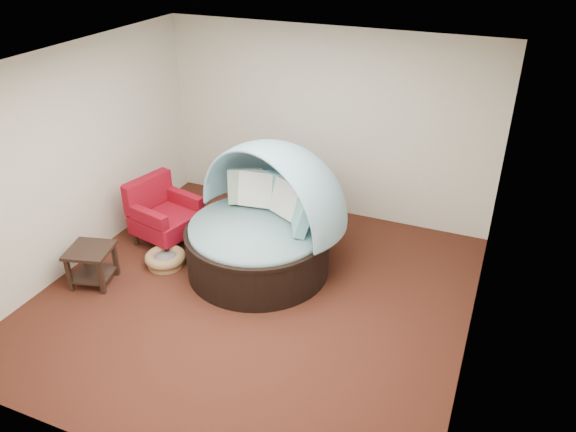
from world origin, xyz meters
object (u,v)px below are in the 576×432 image
at_px(pet_basket, 166,259).
at_px(canopy_daybed, 263,214).
at_px(side_table, 92,261).
at_px(red_armchair, 163,214).

bearing_deg(pet_basket, canopy_daybed, 21.79).
xyz_separation_m(pet_basket, side_table, (-0.61, -0.68, 0.22)).
bearing_deg(red_armchair, pet_basket, -43.17).
height_order(canopy_daybed, pet_basket, canopy_daybed).
relative_size(canopy_daybed, pet_basket, 3.44).
bearing_deg(side_table, canopy_daybed, 32.65).
bearing_deg(canopy_daybed, pet_basket, -139.08).
bearing_deg(red_armchair, canopy_daybed, 11.18).
bearing_deg(pet_basket, red_armchair, 123.87).
distance_m(canopy_daybed, pet_basket, 1.49).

